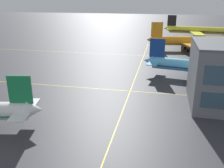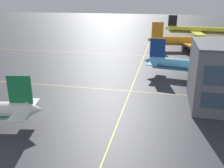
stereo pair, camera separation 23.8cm
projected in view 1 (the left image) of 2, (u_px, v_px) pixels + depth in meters
airliner_second_row at (204, 67)px, 71.14m from camera, size 35.19×30.00×10.96m
airliner_third_row at (191, 41)px, 108.53m from camera, size 38.51×32.85×11.99m
airliner_far_left_stand at (198, 30)px, 140.92m from camera, size 38.33×32.91×11.91m
taxiway_markings at (130, 91)px, 63.96m from camera, size 138.32×131.88×0.01m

